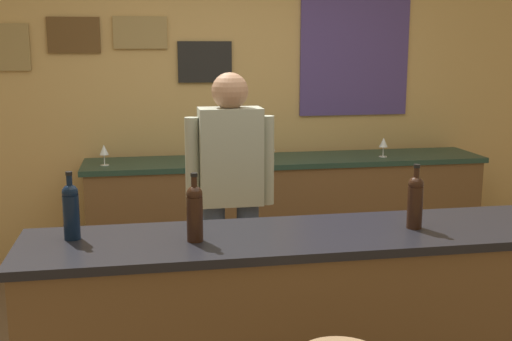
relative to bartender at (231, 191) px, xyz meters
name	(u,v)px	position (x,y,z in m)	size (l,w,h in m)	color
back_wall	(230,89)	(0.23, 1.59, 0.48)	(6.00, 0.09, 2.80)	tan
bar_counter	(302,326)	(0.22, -0.84, -0.47)	(2.55, 0.60, 0.92)	brown
side_counter	(286,213)	(0.62, 1.21, -0.48)	(3.13, 0.56, 0.90)	brown
bartender	(231,191)	(0.00, 0.00, 0.00)	(0.52, 0.21, 1.62)	#384766
wine_bottle_a	(71,209)	(-0.82, -0.75, 0.12)	(0.07, 0.07, 0.31)	black
wine_bottle_b	(195,211)	(-0.28, -0.87, 0.12)	(0.07, 0.07, 0.31)	black
wine_bottle_c	(415,200)	(0.75, -0.86, 0.12)	(0.07, 0.07, 0.31)	black
wine_glass_a	(104,151)	(-0.78, 1.15, 0.07)	(0.07, 0.07, 0.16)	silver
wine_glass_b	(270,147)	(0.46, 1.12, 0.07)	(0.07, 0.07, 0.16)	silver
wine_glass_c	(384,143)	(1.38, 1.13, 0.07)	(0.07, 0.07, 0.16)	silver
coffee_mug	(248,153)	(0.31, 1.21, 0.01)	(0.12, 0.08, 0.09)	silver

